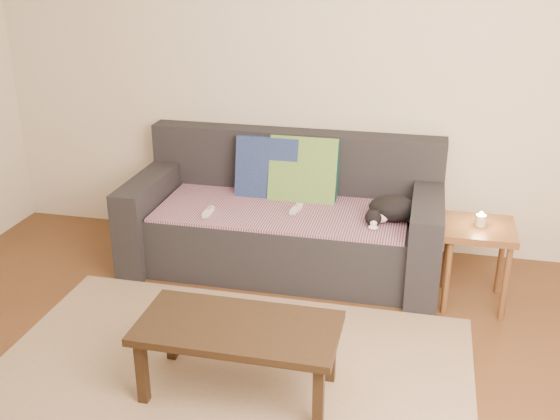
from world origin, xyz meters
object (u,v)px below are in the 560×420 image
at_px(wii_remote_b, 296,209).
at_px(sofa, 285,222).
at_px(side_table, 478,240).
at_px(wii_remote_a, 208,212).
at_px(cat, 391,209).
at_px(coffee_table, 238,333).

bearing_deg(wii_remote_b, sofa, 54.41).
bearing_deg(side_table, wii_remote_b, 171.15).
relative_size(wii_remote_a, side_table, 0.29).
bearing_deg(cat, coffee_table, -129.36).
bearing_deg(cat, side_table, -30.26).
height_order(wii_remote_b, side_table, side_table).
relative_size(sofa, side_table, 4.02).
distance_m(cat, wii_remote_a, 1.19).
xyz_separation_m(wii_remote_b, coffee_table, (-0.01, -1.36, -0.11)).
bearing_deg(sofa, side_table, -12.64).
bearing_deg(side_table, sofa, 167.36).
distance_m(cat, wii_remote_b, 0.63).
xyz_separation_m(sofa, wii_remote_a, (-0.46, -0.28, 0.15)).
bearing_deg(wii_remote_b, coffee_table, -169.61).
height_order(sofa, cat, sofa).
xyz_separation_m(sofa, cat, (0.72, -0.13, 0.21)).
relative_size(wii_remote_b, side_table, 0.29).
bearing_deg(sofa, cat, -9.97).
relative_size(sofa, wii_remote_a, 14.00).
distance_m(side_table, coffee_table, 1.66).
height_order(cat, wii_remote_b, cat).
bearing_deg(coffee_table, wii_remote_b, 89.78).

